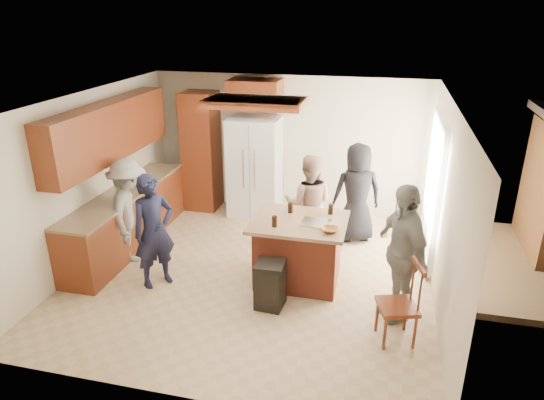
% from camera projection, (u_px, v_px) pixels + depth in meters
% --- Properties ---
extents(person_front_left, '(0.70, 0.72, 1.60)m').
position_uv_depth(person_front_left, '(154.00, 231.00, 6.50)').
color(person_front_left, black).
rests_on(person_front_left, ground).
extents(person_behind_left, '(0.80, 0.54, 1.57)m').
position_uv_depth(person_behind_left, '(309.00, 204.00, 7.44)').
color(person_behind_left, '#9F7F6D').
rests_on(person_behind_left, ground).
extents(person_behind_right, '(0.92, 0.75, 1.63)m').
position_uv_depth(person_behind_right, '(357.00, 193.00, 7.78)').
color(person_behind_right, black).
rests_on(person_behind_right, ground).
extents(person_side_right, '(0.94, 1.15, 1.75)m').
position_uv_depth(person_side_right, '(401.00, 252.00, 5.79)').
color(person_side_right, gray).
rests_on(person_side_right, ground).
extents(person_counter, '(0.72, 1.11, 1.58)m').
position_uv_depth(person_counter, '(130.00, 211.00, 7.18)').
color(person_counter, gray).
rests_on(person_counter, ground).
extents(left_cabinetry, '(0.64, 3.00, 2.30)m').
position_uv_depth(left_cabinetry, '(121.00, 189.00, 7.55)').
color(left_cabinetry, maroon).
rests_on(left_cabinetry, ground).
extents(back_wall_units, '(1.80, 0.60, 2.45)m').
position_uv_depth(back_wall_units, '(214.00, 138.00, 8.82)').
color(back_wall_units, maroon).
rests_on(back_wall_units, ground).
extents(refrigerator, '(0.90, 0.76, 1.80)m').
position_uv_depth(refrigerator, '(255.00, 167.00, 8.76)').
color(refrigerator, white).
rests_on(refrigerator, ground).
extents(kitchen_island, '(1.28, 1.03, 0.93)m').
position_uv_depth(kitchen_island, '(298.00, 250.00, 6.69)').
color(kitchen_island, brown).
rests_on(kitchen_island, ground).
extents(island_items, '(0.88, 0.72, 0.15)m').
position_uv_depth(island_items, '(316.00, 222.00, 6.38)').
color(island_items, silver).
rests_on(island_items, kitchen_island).
extents(trash_bin, '(0.37, 0.37, 0.63)m').
position_uv_depth(trash_bin, '(270.00, 284.00, 6.16)').
color(trash_bin, black).
rests_on(trash_bin, ground).
extents(spindle_chair, '(0.52, 0.52, 0.99)m').
position_uv_depth(spindle_chair, '(399.00, 306.00, 5.48)').
color(spindle_chair, maroon).
rests_on(spindle_chair, ground).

